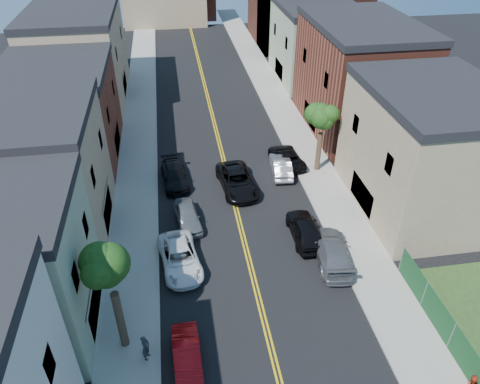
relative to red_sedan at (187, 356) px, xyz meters
name	(u,v)px	position (x,y,z in m)	size (l,w,h in m)	color
sidewalk_left	(138,131)	(-3.31, 27.71, -0.59)	(3.20, 100.00, 0.15)	gray
sidewalk_right	(289,121)	(12.49, 27.71, -0.59)	(3.20, 100.00, 0.15)	gray
curb_left	(155,130)	(-1.56, 27.71, -0.59)	(0.30, 100.00, 0.15)	gray
curb_right	(273,122)	(10.74, 27.71, -0.59)	(0.30, 100.00, 0.15)	gray
bldg_left_tan_near	(32,179)	(-9.41, 12.71, 3.83)	(9.00, 10.00, 9.00)	#998466
bldg_left_brick	(61,117)	(-9.41, 23.71, 3.33)	(9.00, 12.00, 8.00)	brown
bldg_left_tan_far	(80,57)	(-9.41, 37.71, 4.08)	(9.00, 16.00, 9.50)	#998466
bldg_right_tan	(426,154)	(18.59, 11.71, 3.83)	(9.00, 12.00, 9.00)	#998466
bldg_right_brick	(357,79)	(18.59, 25.71, 4.33)	(9.00, 14.00, 10.00)	brown
bldg_right_palegrn	(315,45)	(18.59, 39.71, 3.58)	(9.00, 12.00, 8.50)	gray
fence_right	(467,360)	(14.09, -2.79, 0.43)	(0.04, 15.00, 1.90)	#143F1E
tree_left_mid	(107,257)	(-3.29, 1.72, 5.92)	(5.20, 5.20, 9.29)	#3D291E
tree_right_far	(323,110)	(12.51, 17.72, 5.09)	(4.40, 4.40, 8.03)	#3D291E
red_sedan	(187,356)	(0.00, 0.00, 0.00)	(1.41, 4.05, 1.33)	#AC0B0F
white_pickup	(180,258)	(0.01, 7.52, 0.06)	(2.42, 5.24, 1.46)	white
grey_car_left	(188,217)	(0.79, 11.89, 0.05)	(1.69, 4.20, 1.43)	slate
black_car_left	(175,176)	(0.05, 17.66, 0.06)	(2.03, 4.99, 1.45)	black
grey_car_right	(332,251)	(10.09, 6.47, 0.13)	(2.22, 5.47, 1.59)	#5A5D62
black_car_right	(305,229)	(8.92, 8.95, 0.16)	(1.95, 4.85, 1.65)	black
silver_car_right	(281,166)	(9.24, 17.77, 0.06)	(1.54, 4.41, 1.45)	#9A9CA1
dark_car_right_far	(286,157)	(10.09, 19.24, 0.03)	(2.30, 4.99, 1.39)	black
black_suv_lane	(237,181)	(5.11, 15.95, 0.13)	(2.65, 5.75, 1.60)	black
pedestrian_left	(146,348)	(-2.11, 0.63, 0.31)	(0.60, 0.40, 1.65)	#292A31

